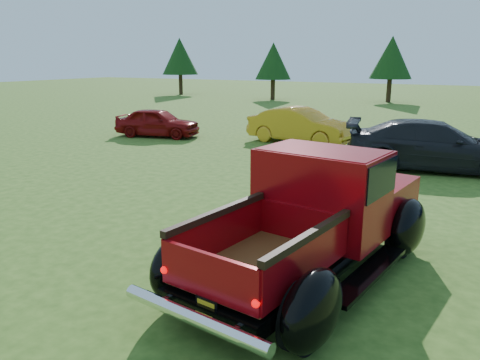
{
  "coord_description": "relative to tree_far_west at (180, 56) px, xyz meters",
  "views": [
    {
      "loc": [
        4.26,
        -7.05,
        3.28
      ],
      "look_at": [
        0.37,
        0.2,
        1.15
      ],
      "focal_mm": 35.0,
      "sensor_mm": 36.0,
      "label": 1
    }
  ],
  "objects": [
    {
      "name": "show_car_yellow",
      "position": [
        19.6,
        -19.52,
        -2.82
      ],
      "size": [
        4.42,
        2.01,
        1.41
      ],
      "primitive_type": "imported",
      "rotation": [
        0.0,
        0.0,
        1.45
      ],
      "color": "orange",
      "rests_on": "ground"
    },
    {
      "name": "tree_far_west",
      "position": [
        0.0,
        0.0,
        0.0
      ],
      "size": [
        3.33,
        3.33,
        5.2
      ],
      "color": "#332114",
      "rests_on": "ground"
    },
    {
      "name": "tree_mid_left",
      "position": [
        19.0,
        1.0,
        -0.14
      ],
      "size": [
        3.2,
        3.2,
        5.0
      ],
      "color": "#332114",
      "rests_on": "ground"
    },
    {
      "name": "tree_west",
      "position": [
        10.0,
        -1.0,
        -0.41
      ],
      "size": [
        2.94,
        2.94,
        4.6
      ],
      "color": "#332114",
      "rests_on": "ground"
    },
    {
      "name": "show_car_red",
      "position": [
        13.53,
        -20.91,
        -2.9
      ],
      "size": [
        3.86,
        2.18,
        1.24
      ],
      "primitive_type": "imported",
      "rotation": [
        0.0,
        0.0,
        1.78
      ],
      "color": "maroon",
      "rests_on": "ground"
    },
    {
      "name": "ground",
      "position": [
        22.0,
        -30.0,
        -3.52
      ],
      "size": [
        120.0,
        120.0,
        0.0
      ],
      "primitive_type": "plane",
      "color": "#2F5016",
      "rests_on": "ground"
    },
    {
      "name": "show_car_grey",
      "position": [
        24.84,
        -22.0,
        -2.77
      ],
      "size": [
        5.46,
        3.03,
        1.5
      ],
      "primitive_type": "imported",
      "rotation": [
        0.0,
        0.0,
        1.76
      ],
      "color": "black",
      "rests_on": "ground"
    },
    {
      "name": "pickup_truck",
      "position": [
        24.08,
        -30.29,
        -2.6
      ],
      "size": [
        3.09,
        5.48,
        1.95
      ],
      "rotation": [
        0.0,
        0.0,
        -0.15
      ],
      "color": "black",
      "rests_on": "ground"
    }
  ]
}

